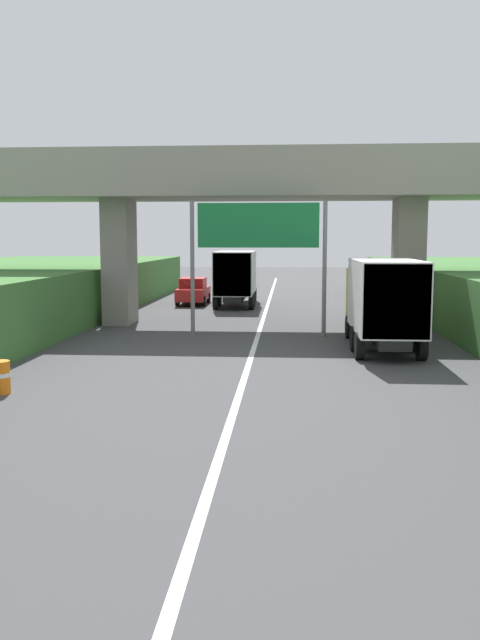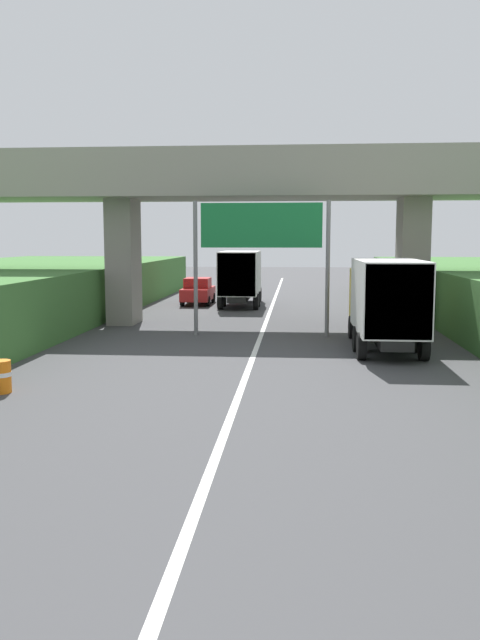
# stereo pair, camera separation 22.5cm
# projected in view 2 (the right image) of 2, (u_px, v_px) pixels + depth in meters

# --- Properties ---
(lane_centre_stripe) EXTENTS (0.20, 91.61, 0.01)m
(lane_centre_stripe) POSITION_uv_depth(u_px,v_px,m) (257.00, 345.00, 26.42)
(lane_centre_stripe) COLOR white
(lane_centre_stripe) RESTS_ON ground
(overpass_bridge) EXTENTS (40.00, 4.80, 8.33)m
(overpass_bridge) POSITION_uv_depth(u_px,v_px,m) (266.00, 194.00, 32.04)
(overpass_bridge) COLOR gray
(overpass_bridge) RESTS_ON ground
(overhead_highway_sign) EXTENTS (5.88, 0.18, 5.83)m
(overhead_highway_sign) POSITION_uv_depth(u_px,v_px,m) (261.00, 235.00, 28.53)
(overhead_highway_sign) COLOR slate
(overhead_highway_sign) RESTS_ON ground
(truck_white) EXTENTS (2.44, 7.30, 3.44)m
(truck_white) POSITION_uv_depth(u_px,v_px,m) (241.00, 275.00, 41.91)
(truck_white) COLOR black
(truck_white) RESTS_ON ground
(truck_yellow) EXTENTS (2.44, 7.30, 3.44)m
(truck_yellow) POSITION_uv_depth(u_px,v_px,m) (385.00, 299.00, 25.25)
(truck_yellow) COLOR black
(truck_yellow) RESTS_ON ground
(car_red) EXTENTS (1.86, 4.10, 1.72)m
(car_red) POSITION_uv_depth(u_px,v_px,m) (198.00, 291.00, 42.91)
(car_red) COLOR red
(car_red) RESTS_ON ground
(construction_barrel_3) EXTENTS (0.57, 0.57, 0.90)m
(construction_barrel_3) POSITION_uv_depth(u_px,v_px,m) (1.00, 376.00, 18.26)
(construction_barrel_3) COLOR orange
(construction_barrel_3) RESTS_ON ground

